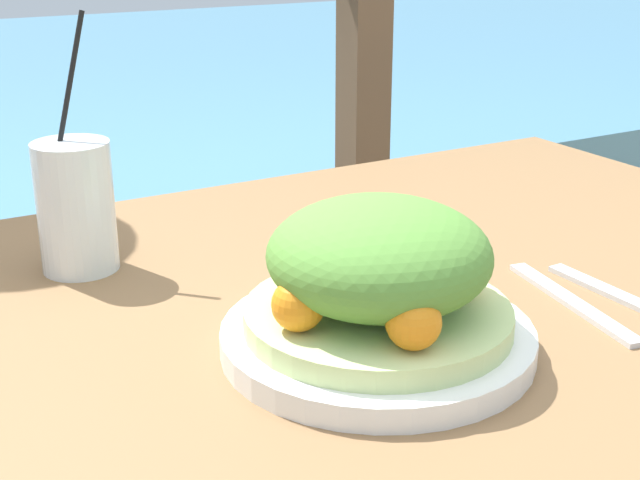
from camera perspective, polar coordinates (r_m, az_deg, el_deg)
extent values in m
cube|color=olive|center=(0.80, 0.61, -5.36)|extent=(1.18, 0.76, 0.04)
cube|color=olive|center=(1.49, 12.22, -8.98)|extent=(0.06, 0.06, 0.70)
cube|color=brown|center=(1.63, 2.63, -0.06)|extent=(0.07, 0.07, 1.00)
cylinder|color=white|center=(0.71, 3.68, -6.31)|extent=(0.25, 0.25, 0.02)
cylinder|color=#C6DB8E|center=(0.70, 3.71, -4.91)|extent=(0.21, 0.21, 0.02)
ellipsoid|color=#568E38|center=(0.68, 3.81, -0.97)|extent=(0.17, 0.17, 0.09)
sphere|color=orange|center=(0.73, 8.80, -1.68)|extent=(0.04, 0.04, 0.04)
sphere|color=orange|center=(0.74, 0.27, -0.91)|extent=(0.04, 0.04, 0.04)
sphere|color=orange|center=(0.65, -1.40, -4.16)|extent=(0.04, 0.04, 0.04)
sphere|color=orange|center=(0.63, 6.01, -5.25)|extent=(0.04, 0.04, 0.04)
cylinder|color=silver|center=(0.88, -15.36, 2.05)|extent=(0.07, 0.07, 0.13)
cylinder|color=black|center=(0.87, -16.18, 6.83)|extent=(0.07, 0.02, 0.21)
cube|color=silver|center=(0.82, 15.80, -3.83)|extent=(0.05, 0.18, 0.00)
cube|color=silver|center=(0.84, 19.07, -3.64)|extent=(0.02, 0.18, 0.00)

